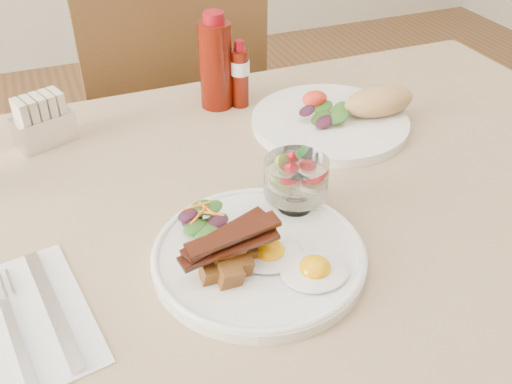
% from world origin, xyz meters
% --- Properties ---
extents(table, '(1.33, 0.88, 0.75)m').
position_xyz_m(table, '(0.00, 0.00, 0.66)').
color(table, brown).
rests_on(table, ground).
extents(chair_far, '(0.42, 0.42, 0.93)m').
position_xyz_m(chair_far, '(0.00, 0.66, 0.52)').
color(chair_far, brown).
rests_on(chair_far, ground).
extents(main_plate, '(0.28, 0.28, 0.02)m').
position_xyz_m(main_plate, '(-0.07, -0.12, 0.76)').
color(main_plate, white).
rests_on(main_plate, table).
extents(fried_eggs, '(0.14, 0.15, 0.02)m').
position_xyz_m(fried_eggs, '(-0.05, -0.15, 0.77)').
color(fried_eggs, white).
rests_on(fried_eggs, main_plate).
extents(bacon_potato_pile, '(0.13, 0.08, 0.06)m').
position_xyz_m(bacon_potato_pile, '(-0.12, -0.13, 0.80)').
color(bacon_potato_pile, brown).
rests_on(bacon_potato_pile, main_plate).
extents(side_salad, '(0.08, 0.08, 0.04)m').
position_xyz_m(side_salad, '(-0.13, -0.05, 0.78)').
color(side_salad, '#254F15').
rests_on(side_salad, main_plate).
extents(fruit_cup, '(0.09, 0.09, 0.09)m').
position_xyz_m(fruit_cup, '(0.01, -0.05, 0.82)').
color(fruit_cup, white).
rests_on(fruit_cup, main_plate).
extents(second_plate, '(0.31, 0.28, 0.07)m').
position_xyz_m(second_plate, '(0.20, 0.17, 0.77)').
color(second_plate, white).
rests_on(second_plate, table).
extents(ketchup_bottle, '(0.06, 0.06, 0.18)m').
position_xyz_m(ketchup_bottle, '(0.02, 0.33, 0.84)').
color(ketchup_bottle, '#520D04').
rests_on(ketchup_bottle, table).
extents(hot_sauce_bottle, '(0.04, 0.04, 0.13)m').
position_xyz_m(hot_sauce_bottle, '(0.06, 0.31, 0.82)').
color(hot_sauce_bottle, '#520D04').
rests_on(hot_sauce_bottle, table).
extents(sugar_caddy, '(0.11, 0.08, 0.09)m').
position_xyz_m(sugar_caddy, '(-0.30, 0.30, 0.79)').
color(sugar_caddy, silver).
rests_on(sugar_caddy, table).
extents(napkin_cutlery, '(0.16, 0.24, 0.01)m').
position_xyz_m(napkin_cutlery, '(-0.36, -0.11, 0.75)').
color(napkin_cutlery, white).
rests_on(napkin_cutlery, table).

